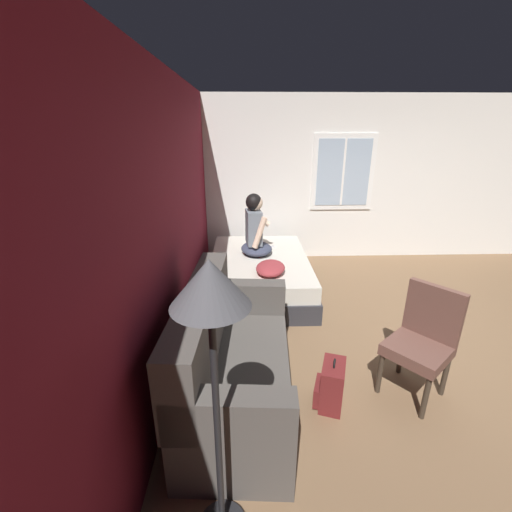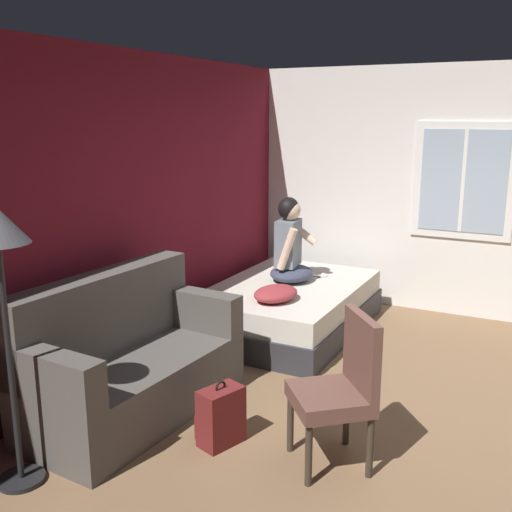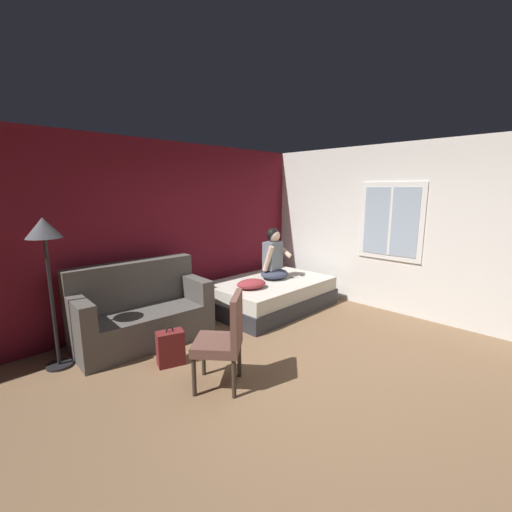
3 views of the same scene
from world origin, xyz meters
The scene contains 10 objects.
ground_plane centered at (0.00, 0.00, 0.00)m, with size 40.00×40.00×0.00m, color brown.
wall_back_accent centered at (0.00, 2.78, 1.35)m, with size 10.40×0.16×2.70m, color maroon.
wall_side_with_window centered at (2.78, 0.01, 1.35)m, with size 0.19×6.81×2.70m.
bed centered at (1.42, 1.84, 0.24)m, with size 2.06×1.39×0.48m.
couch centered at (-0.74, 2.18, 0.39)m, with size 1.75×0.93×1.04m.
side_chair centered at (-0.66, 0.55, 0.53)m, with size 0.65×0.65×0.98m.
person_seated centered at (1.57, 1.90, 0.84)m, with size 0.57×0.50×0.88m.
backpack centered at (-0.81, 1.34, 0.19)m, with size 0.34×0.30×0.46m.
throw_pillow centered at (0.87, 1.73, 0.55)m, with size 0.48×0.36×0.14m, color #993338.
cell_phone centered at (1.86, 1.67, 0.48)m, with size 0.07×0.14×0.01m, color #B7B7BC.
Camera 2 is at (-3.96, -0.55, 2.17)m, focal length 42.00 mm.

